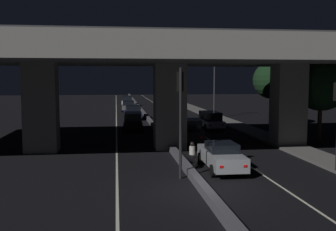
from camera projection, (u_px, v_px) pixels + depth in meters
ground_plane at (203, 191)px, 17.09m from camera, size 200.00×200.00×0.00m
lane_line_left_inner at (116, 116)px, 51.15m from camera, size 0.12×126.00×0.00m
lane_line_right_inner at (172, 115)px, 52.11m from camera, size 0.12×126.00×0.00m
median_divider at (145, 114)px, 51.61m from camera, size 0.40×126.00×0.38m
sidewalk_right at (222, 120)px, 45.84m from camera, size 2.24×126.00×0.16m
elevated_overpass at (164, 58)px, 26.86m from camera, size 38.38×13.21×8.33m
traffic_light_left_of_median at (180, 104)px, 19.03m from camera, size 0.30×0.49×5.42m
street_lamp at (212, 79)px, 47.80m from camera, size 2.34×0.32×8.07m
car_silver_lead at (221, 156)px, 21.09m from camera, size 1.90×4.79×1.48m
car_black_second at (189, 131)px, 29.71m from camera, size 2.01×4.05×1.82m
car_white_third at (210, 120)px, 37.90m from camera, size 1.96×4.50×1.69m
car_white_fourth at (166, 116)px, 43.40m from camera, size 1.88×4.09×1.52m
car_black_lead_oncoming at (133, 121)px, 36.84m from camera, size 1.98×4.21×1.71m
car_dark_blue_second_oncoming at (133, 112)px, 47.26m from camera, size 2.10×4.68×1.63m
car_grey_third_oncoming at (128, 106)px, 58.52m from camera, size 2.14×4.80×1.52m
car_white_fourth_oncoming at (127, 101)px, 68.60m from camera, size 2.17×4.57×1.82m
motorcycle_black_filtering_near at (192, 156)px, 22.01m from camera, size 0.34×1.79×1.36m
motorcycle_blue_filtering_mid at (175, 133)px, 30.81m from camera, size 0.34×1.88×1.51m
motorcycle_white_filtering_far at (163, 122)px, 38.29m from camera, size 0.33×1.78×1.41m
pedestrian_on_sidewalk at (287, 129)px, 29.81m from camera, size 0.37×0.37×1.81m
roadside_tree_kerbside_near at (321, 83)px, 29.37m from camera, size 4.17×4.17×6.63m
roadside_tree_kerbside_mid at (272, 80)px, 39.37m from camera, size 3.77×3.77×6.60m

